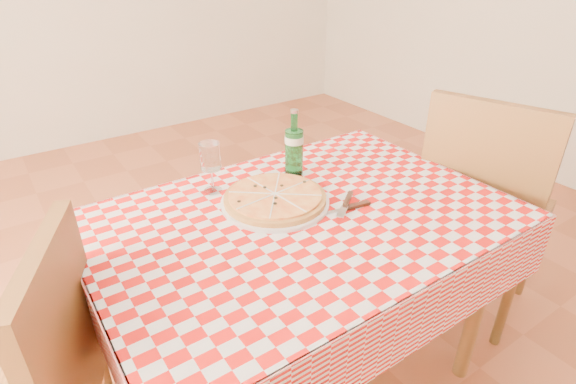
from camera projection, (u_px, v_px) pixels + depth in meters
The scene contains 7 objects.
dining_table at pixel (303, 240), 1.46m from camera, with size 1.20×0.80×0.75m.
tablecloth at pixel (304, 216), 1.41m from camera, with size 1.30×0.90×0.01m, color #B00E0A.
chair_near at pixel (483, 200), 1.83m from camera, with size 0.59×0.59×1.03m.
pizza_plate at pixel (275, 197), 1.46m from camera, with size 0.36×0.36×0.05m, color #C48841, non-canonical shape.
water_bottle at pixel (294, 143), 1.61m from camera, with size 0.07×0.07×0.25m, color #1B6C2C, non-canonical shape.
wine_glass at pixel (211, 168), 1.50m from camera, with size 0.07×0.07×0.18m, color silver, non-canonical shape.
cutlery at pixel (345, 206), 1.43m from camera, with size 0.23×0.19×0.02m, color silver, non-canonical shape.
Camera 1 is at (-0.72, -0.96, 1.50)m, focal length 28.00 mm.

